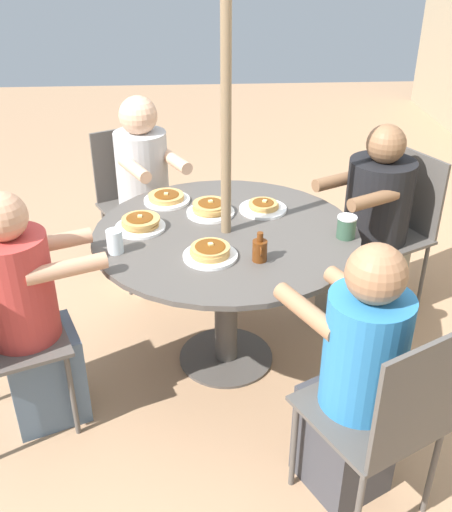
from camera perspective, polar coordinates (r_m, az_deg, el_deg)
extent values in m
plane|color=tan|center=(3.24, 0.00, -9.65)|extent=(12.00, 12.00, 0.00)
cylinder|color=#4C4742|center=(3.24, 0.00, -9.54)|extent=(0.50, 0.50, 0.01)
cylinder|color=#4C4742|center=(3.02, 0.00, -4.24)|extent=(0.12, 0.12, 0.74)
cylinder|color=#4C4742|center=(2.83, 0.00, 2.16)|extent=(1.26, 1.26, 0.02)
cylinder|color=#846B4C|center=(2.71, 0.00, 7.33)|extent=(0.05, 0.05, 2.05)
cylinder|color=#514C47|center=(2.51, 6.49, -17.39)|extent=(0.02, 0.02, 0.45)
cylinder|color=#514C47|center=(2.69, 13.07, -14.08)|extent=(0.02, 0.02, 0.45)
cylinder|color=#514C47|center=(2.53, 19.05, -18.74)|extent=(0.02, 0.02, 0.45)
cube|color=#514C47|center=(2.34, 13.43, -14.27)|extent=(0.59, 0.59, 0.02)
cube|color=#514C47|center=(2.08, 18.18, -12.77)|extent=(0.21, 0.38, 0.45)
cube|color=#3D3D42|center=(2.55, 11.14, -16.76)|extent=(0.41, 0.40, 0.45)
cylinder|color=teal|center=(2.22, 13.06, -9.07)|extent=(0.30, 0.30, 0.48)
sphere|color=#A3704C|center=(2.03, 14.12, -1.66)|extent=(0.21, 0.21, 0.21)
cylinder|color=#A3704C|center=(2.20, 7.69, -5.24)|extent=(0.32, 0.21, 0.07)
cylinder|color=#A3704C|center=(2.34, 12.42, -3.41)|extent=(0.32, 0.21, 0.07)
cylinder|color=#514C47|center=(3.42, 13.90, -3.67)|extent=(0.02, 0.02, 0.45)
cylinder|color=#514C47|center=(3.65, 9.99, -0.93)|extent=(0.02, 0.02, 0.45)
cylinder|color=#514C47|center=(3.66, 18.20, -1.98)|extent=(0.02, 0.02, 0.45)
cylinder|color=#514C47|center=(3.87, 14.28, 0.49)|extent=(0.02, 0.02, 0.45)
cube|color=#514C47|center=(3.53, 14.56, 1.81)|extent=(0.59, 0.59, 0.02)
cube|color=#514C47|center=(3.58, 17.50, 5.92)|extent=(0.38, 0.20, 0.45)
cube|color=gray|center=(3.57, 12.76, -1.94)|extent=(0.47, 0.49, 0.45)
cylinder|color=black|center=(3.39, 14.30, 5.00)|extent=(0.36, 0.36, 0.48)
sphere|color=brown|center=(3.28, 15.02, 10.27)|extent=(0.21, 0.21, 0.21)
cylinder|color=brown|center=(3.14, 13.88, 5.24)|extent=(0.19, 0.29, 0.07)
cylinder|color=brown|center=(3.33, 10.54, 7.07)|extent=(0.19, 0.29, 0.07)
cylinder|color=#514C47|center=(3.80, -4.13, 0.84)|extent=(0.02, 0.02, 0.45)
cylinder|color=#514C47|center=(3.68, -9.29, -0.62)|extent=(0.02, 0.02, 0.45)
cylinder|color=#514C47|center=(4.10, -6.54, 2.98)|extent=(0.02, 0.02, 0.45)
cylinder|color=#514C47|center=(3.98, -11.38, 1.70)|extent=(0.02, 0.02, 0.45)
cube|color=#514C47|center=(3.78, -8.08, 4.42)|extent=(0.59, 0.59, 0.02)
cube|color=#514C47|center=(3.87, -9.60, 8.70)|extent=(0.21, 0.38, 0.45)
cube|color=beige|center=(3.80, -7.18, 0.63)|extent=(0.42, 0.41, 0.45)
cylinder|color=#B2B2B2|center=(3.63, -7.97, 7.67)|extent=(0.31, 0.31, 0.52)
sphere|color=#DBA884|center=(3.51, -8.38, 13.12)|extent=(0.22, 0.22, 0.22)
cylinder|color=#DBA884|center=(3.47, -4.94, 9.06)|extent=(0.31, 0.21, 0.07)
cylinder|color=#DBA884|center=(3.38, -8.74, 8.23)|extent=(0.31, 0.21, 0.07)
cylinder|color=#514C47|center=(3.07, -16.01, -8.32)|extent=(0.02, 0.02, 0.45)
cylinder|color=#514C47|center=(2.78, -14.42, -12.68)|extent=(0.02, 0.02, 0.45)
cube|color=#514C47|center=(2.77, -19.67, -7.52)|extent=(0.57, 0.57, 0.02)
cube|color=slate|center=(2.91, -16.82, -10.76)|extent=(0.39, 0.41, 0.45)
cylinder|color=#B73833|center=(2.64, -19.27, -3.06)|extent=(0.31, 0.31, 0.50)
sphere|color=tan|center=(2.48, -20.54, 3.54)|extent=(0.20, 0.20, 0.20)
cylinder|color=tan|center=(2.70, -16.07, 1.26)|extent=(0.19, 0.33, 0.07)
cylinder|color=tan|center=(2.49, -14.93, -1.17)|extent=(0.19, 0.33, 0.07)
cylinder|color=white|center=(2.99, -1.48, 4.17)|extent=(0.24, 0.24, 0.01)
cylinder|color=tan|center=(2.99, -1.57, 4.41)|extent=(0.16, 0.16, 0.01)
cylinder|color=tan|center=(2.98, -1.57, 4.58)|extent=(0.17, 0.17, 0.01)
cylinder|color=tan|center=(2.97, -1.38, 4.74)|extent=(0.17, 0.17, 0.01)
cylinder|color=tan|center=(2.98, -1.48, 4.98)|extent=(0.18, 0.18, 0.01)
ellipsoid|color=brown|center=(2.97, -1.49, 5.09)|extent=(0.13, 0.12, 0.00)
cube|color=#F4E084|center=(2.97, -1.48, 5.24)|extent=(0.02, 0.02, 0.01)
cylinder|color=white|center=(2.60, -1.51, 0.02)|extent=(0.24, 0.24, 0.01)
cylinder|color=tan|center=(2.60, -1.51, 0.26)|extent=(0.17, 0.17, 0.01)
cylinder|color=tan|center=(2.59, -1.60, 0.50)|extent=(0.17, 0.17, 0.01)
cylinder|color=tan|center=(2.59, -1.51, 0.80)|extent=(0.17, 0.17, 0.01)
ellipsoid|color=brown|center=(2.58, -1.52, 0.94)|extent=(0.14, 0.13, 0.00)
cube|color=#F4E084|center=(2.58, -1.47, 1.15)|extent=(0.02, 0.02, 0.01)
cylinder|color=white|center=(3.14, -5.65, 5.30)|extent=(0.24, 0.24, 0.01)
cylinder|color=tan|center=(3.14, -5.70, 5.53)|extent=(0.18, 0.18, 0.01)
cylinder|color=tan|center=(3.13, -5.74, 5.75)|extent=(0.18, 0.18, 0.01)
ellipsoid|color=brown|center=(3.13, -5.68, 5.87)|extent=(0.14, 0.13, 0.00)
cube|color=#F4E084|center=(3.12, -5.73, 5.93)|extent=(0.02, 0.02, 0.01)
cylinder|color=white|center=(2.87, -8.16, 2.73)|extent=(0.24, 0.24, 0.01)
cylinder|color=tan|center=(2.87, -8.09, 3.02)|extent=(0.17, 0.17, 0.01)
cylinder|color=tan|center=(2.86, -8.30, 3.19)|extent=(0.17, 0.17, 0.01)
cylinder|color=tan|center=(2.85, -8.12, 3.47)|extent=(0.18, 0.18, 0.01)
ellipsoid|color=brown|center=(2.85, -8.23, 3.65)|extent=(0.14, 0.13, 0.00)
cube|color=#F4E084|center=(2.85, -8.21, 3.78)|extent=(0.02, 0.02, 0.01)
cylinder|color=white|center=(3.03, 3.54, 4.49)|extent=(0.24, 0.24, 0.01)
cylinder|color=tan|center=(3.03, 3.63, 4.77)|extent=(0.15, 0.15, 0.01)
cylinder|color=tan|center=(3.02, 3.53, 4.98)|extent=(0.15, 0.15, 0.01)
ellipsoid|color=brown|center=(3.02, 3.56, 5.13)|extent=(0.12, 0.11, 0.00)
cube|color=#F4E084|center=(3.02, 3.71, 5.26)|extent=(0.03, 0.03, 0.01)
cylinder|color=#602D0F|center=(2.56, 3.23, 0.50)|extent=(0.06, 0.06, 0.09)
cylinder|color=#602D0F|center=(2.53, 3.27, 1.83)|extent=(0.03, 0.03, 0.04)
torus|color=#602D0F|center=(2.53, 3.31, 0.46)|extent=(0.05, 0.01, 0.05)
cylinder|color=#33513D|center=(2.80, 11.39, 2.65)|extent=(0.09, 0.09, 0.10)
cylinder|color=white|center=(2.78, 11.50, 3.62)|extent=(0.09, 0.09, 0.01)
cylinder|color=silver|center=(2.67, -10.54, 1.38)|extent=(0.07, 0.07, 0.11)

